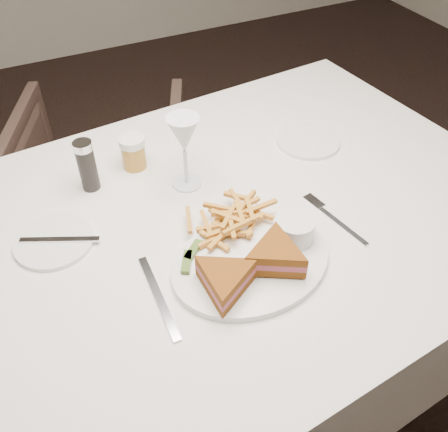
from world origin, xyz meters
TOP-DOWN VIEW (x-y plane):
  - ground at (0.00, 0.00)m, footprint 5.00×5.00m
  - table at (-0.23, -0.09)m, footprint 1.47×1.05m
  - chair_far at (-0.30, 0.75)m, footprint 0.78×0.76m
  - table_setting at (-0.23, -0.13)m, footprint 0.82×0.58m

SIDE VIEW (x-z plane):
  - ground at x=0.00m, z-range 0.00..0.00m
  - chair_far at x=-0.30m, z-range 0.00..0.62m
  - table at x=-0.23m, z-range 0.00..0.75m
  - table_setting at x=-0.23m, z-range 0.70..0.88m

